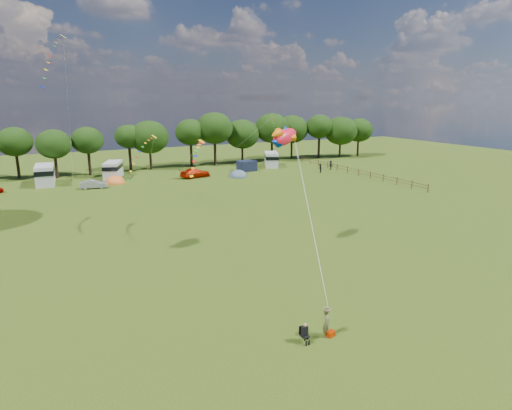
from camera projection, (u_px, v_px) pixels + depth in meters
name	position (u px, v px, depth m)	size (l,w,h in m)	color
ground_plane	(305.00, 283.00, 30.79)	(180.00, 180.00, 0.00)	#1E320E
tree_line	(169.00, 134.00, 79.31)	(102.98, 10.98, 10.27)	black
fence	(353.00, 170.00, 74.38)	(0.12, 33.12, 1.20)	#472D19
car_b	(94.00, 184.00, 62.69)	(1.34, 3.60, 1.27)	gray
car_c	(195.00, 173.00, 71.39)	(2.13, 5.06, 1.52)	#A51700
campervan_b	(45.00, 174.00, 65.32)	(2.93, 6.27, 3.01)	silver
campervan_c	(113.00, 169.00, 70.75)	(4.06, 6.00, 2.71)	silver
campervan_d	(271.00, 159.00, 82.61)	(4.45, 6.04, 2.72)	silver
tent_orange	(116.00, 183.00, 66.74)	(3.05, 3.34, 2.39)	orange
tent_greyblue	(238.00, 177.00, 72.07)	(3.16, 3.46, 2.35)	#475B69
awning_navy	(247.00, 166.00, 77.67)	(3.00, 2.44, 1.88)	#171E35
kite_flyer	(326.00, 323.00, 23.76)	(0.59, 0.39, 1.62)	brown
camp_chair	(304.00, 331.00, 23.18)	(0.52, 0.51, 1.15)	#99999E
kite_bag	(331.00, 334.00, 23.86)	(0.46, 0.31, 0.33)	#AA2400
fish_kite	(283.00, 137.00, 35.55)	(3.76, 2.61, 2.01)	red
streamer_kite_a	(54.00, 52.00, 44.75)	(3.30, 5.71, 5.81)	yellow
streamer_kite_b	(144.00, 150.00, 42.18)	(4.17, 4.67, 3.78)	yellow
streamer_kite_c	(198.00, 152.00, 40.05)	(3.16, 4.94, 2.80)	orange
walker_a	(320.00, 168.00, 75.72)	(0.79, 0.49, 1.62)	black
walker_b	(331.00, 165.00, 79.22)	(1.09, 0.50, 1.68)	black
streamer_kite_d	(274.00, 128.00, 52.50)	(2.51, 5.05, 4.26)	orange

